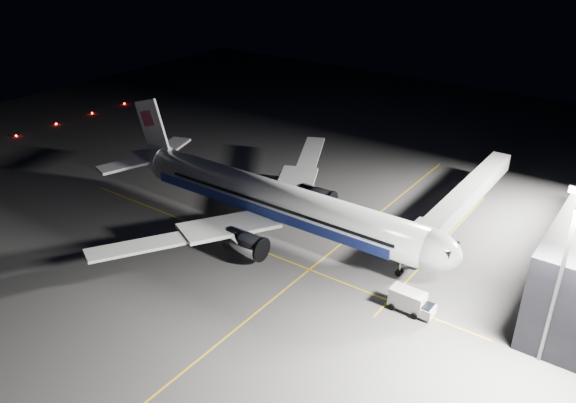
{
  "coord_description": "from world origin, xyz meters",
  "views": [
    {
      "loc": [
        45.26,
        -59.91,
        42.63
      ],
      "look_at": [
        2.46,
        -0.55,
        6.0
      ],
      "focal_mm": 35.0,
      "sensor_mm": 36.0,
      "label": 1
    }
  ],
  "objects_px": {
    "jet_bridge": "(463,199)",
    "baggage_tug": "(287,176)",
    "service_truck": "(411,301)",
    "safety_cone_a": "(316,227)",
    "airliner": "(271,199)",
    "floodlight_mast_south": "(564,263)",
    "safety_cone_c": "(275,212)",
    "safety_cone_b": "(356,205)"
  },
  "relations": [
    {
      "from": "baggage_tug",
      "to": "safety_cone_b",
      "type": "relative_size",
      "value": 4.49
    },
    {
      "from": "safety_cone_a",
      "to": "jet_bridge",
      "type": "bearing_deg",
      "value": 38.87
    },
    {
      "from": "service_truck",
      "to": "safety_cone_c",
      "type": "height_order",
      "value": "service_truck"
    },
    {
      "from": "airliner",
      "to": "safety_cone_b",
      "type": "bearing_deg",
      "value": 63.81
    },
    {
      "from": "baggage_tug",
      "to": "safety_cone_b",
      "type": "distance_m",
      "value": 15.81
    },
    {
      "from": "jet_bridge",
      "to": "safety_cone_c",
      "type": "distance_m",
      "value": 29.53
    },
    {
      "from": "airliner",
      "to": "safety_cone_b",
      "type": "xyz_separation_m",
      "value": [
        6.89,
        14.0,
        -4.82
      ]
    },
    {
      "from": "service_truck",
      "to": "safety_cone_b",
      "type": "relative_size",
      "value": 8.12
    },
    {
      "from": "safety_cone_c",
      "to": "jet_bridge",
      "type": "bearing_deg",
      "value": 27.79
    },
    {
      "from": "safety_cone_a",
      "to": "safety_cone_b",
      "type": "distance_m",
      "value": 10.08
    },
    {
      "from": "jet_bridge",
      "to": "baggage_tug",
      "type": "height_order",
      "value": "jet_bridge"
    },
    {
      "from": "service_truck",
      "to": "safety_cone_b",
      "type": "distance_m",
      "value": 28.12
    },
    {
      "from": "baggage_tug",
      "to": "safety_cone_c",
      "type": "height_order",
      "value": "baggage_tug"
    },
    {
      "from": "baggage_tug",
      "to": "safety_cone_b",
      "type": "height_order",
      "value": "baggage_tug"
    },
    {
      "from": "jet_bridge",
      "to": "service_truck",
      "type": "relative_size",
      "value": 6.2
    },
    {
      "from": "service_truck",
      "to": "baggage_tug",
      "type": "distance_m",
      "value": 41.66
    },
    {
      "from": "jet_bridge",
      "to": "baggage_tug",
      "type": "xyz_separation_m",
      "value": [
        -31.82,
        -1.76,
        -3.69
      ]
    },
    {
      "from": "jet_bridge",
      "to": "baggage_tug",
      "type": "distance_m",
      "value": 32.08
    },
    {
      "from": "safety_cone_a",
      "to": "airliner",
      "type": "bearing_deg",
      "value": -144.66
    },
    {
      "from": "airliner",
      "to": "floodlight_mast_south",
      "type": "relative_size",
      "value": 2.97
    },
    {
      "from": "jet_bridge",
      "to": "safety_cone_a",
      "type": "xyz_separation_m",
      "value": [
        -17.44,
        -14.06,
        -4.26
      ]
    },
    {
      "from": "floodlight_mast_south",
      "to": "safety_cone_b",
      "type": "relative_size",
      "value": 30.28
    },
    {
      "from": "jet_bridge",
      "to": "safety_cone_a",
      "type": "distance_m",
      "value": 22.8
    },
    {
      "from": "floodlight_mast_south",
      "to": "service_truck",
      "type": "xyz_separation_m",
      "value": [
        -14.9,
        -0.41,
        -10.86
      ]
    },
    {
      "from": "airliner",
      "to": "safety_cone_b",
      "type": "relative_size",
      "value": 89.93
    },
    {
      "from": "jet_bridge",
      "to": "airliner",
      "type": "bearing_deg",
      "value": -141.96
    },
    {
      "from": "safety_cone_a",
      "to": "safety_cone_c",
      "type": "bearing_deg",
      "value": 177.04
    },
    {
      "from": "baggage_tug",
      "to": "service_truck",
      "type": "bearing_deg",
      "value": -45.66
    },
    {
      "from": "jet_bridge",
      "to": "service_truck",
      "type": "xyz_separation_m",
      "value": [
        3.1,
        -24.48,
        -3.07
      ]
    },
    {
      "from": "airliner",
      "to": "safety_cone_c",
      "type": "height_order",
      "value": "airliner"
    },
    {
      "from": "baggage_tug",
      "to": "jet_bridge",
      "type": "bearing_deg",
      "value": -9.44
    },
    {
      "from": "safety_cone_b",
      "to": "airliner",
      "type": "bearing_deg",
      "value": -116.19
    },
    {
      "from": "baggage_tug",
      "to": "safety_cone_a",
      "type": "bearing_deg",
      "value": -53.13
    },
    {
      "from": "safety_cone_c",
      "to": "service_truck",
      "type": "bearing_deg",
      "value": -20.57
    },
    {
      "from": "service_truck",
      "to": "safety_cone_b",
      "type": "height_order",
      "value": "service_truck"
    },
    {
      "from": "airliner",
      "to": "floodlight_mast_south",
      "type": "bearing_deg",
      "value": -8.33
    },
    {
      "from": "safety_cone_c",
      "to": "baggage_tug",
      "type": "bearing_deg",
      "value": 116.74
    },
    {
      "from": "service_truck",
      "to": "safety_cone_a",
      "type": "relative_size",
      "value": 8.67
    },
    {
      "from": "jet_bridge",
      "to": "service_truck",
      "type": "height_order",
      "value": "jet_bridge"
    },
    {
      "from": "floodlight_mast_south",
      "to": "jet_bridge",
      "type": "bearing_deg",
      "value": 126.79
    },
    {
      "from": "service_truck",
      "to": "safety_cone_a",
      "type": "bearing_deg",
      "value": 153.58
    },
    {
      "from": "jet_bridge",
      "to": "floodlight_mast_south",
      "type": "distance_m",
      "value": 31.05
    }
  ]
}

